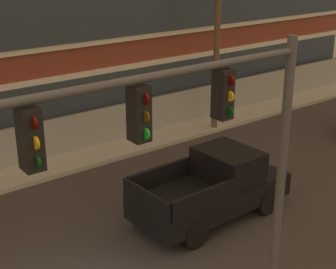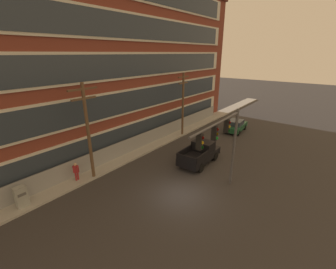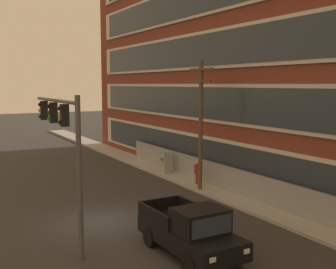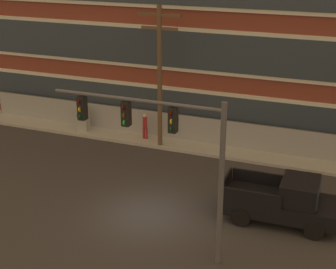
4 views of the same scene
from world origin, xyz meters
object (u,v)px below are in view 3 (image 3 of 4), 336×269
(traffic_signal_mast, at_px, (63,134))
(electrical_cabinet, at_px, (165,164))
(pedestrian_near_cabinet, at_px, (197,172))
(utility_pole_near_corner, at_px, (201,120))
(pickup_truck_black, at_px, (191,232))

(traffic_signal_mast, distance_m, electrical_cabinet, 14.20)
(electrical_cabinet, distance_m, pedestrian_near_cabinet, 4.11)
(utility_pole_near_corner, distance_m, electrical_cabinet, 6.41)
(traffic_signal_mast, xyz_separation_m, pickup_truck_black, (3.81, 3.83, -3.62))
(utility_pole_near_corner, bearing_deg, pedestrian_near_cabinet, 154.62)
(electrical_cabinet, height_order, pedestrian_near_cabinet, pedestrian_near_cabinet)
(pickup_truck_black, relative_size, utility_pole_near_corner, 0.63)
(pickup_truck_black, distance_m, electrical_cabinet, 14.58)
(electrical_cabinet, bearing_deg, utility_pole_near_corner, -4.87)
(traffic_signal_mast, relative_size, electrical_cabinet, 4.02)
(pickup_truck_black, xyz_separation_m, pedestrian_near_cabinet, (-9.14, 6.20, 0.03))
(pickup_truck_black, bearing_deg, pedestrian_near_cabinet, 145.87)
(utility_pole_near_corner, height_order, pedestrian_near_cabinet, utility_pole_near_corner)
(utility_pole_near_corner, xyz_separation_m, electrical_cabinet, (-5.29, 0.45, -3.60))
(traffic_signal_mast, bearing_deg, pickup_truck_black, 45.18)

